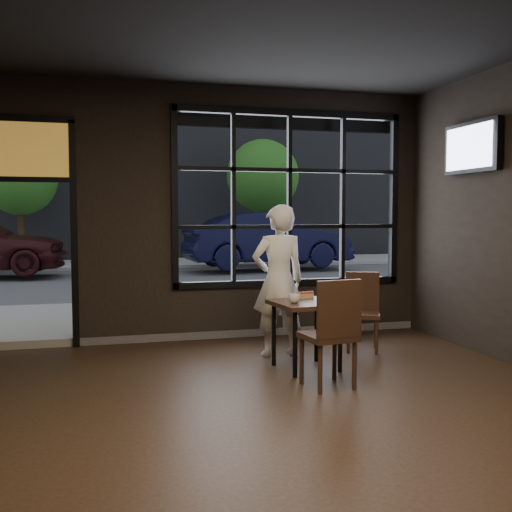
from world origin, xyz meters
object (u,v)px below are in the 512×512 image
object	(u,v)px
man	(278,281)
navy_car	(268,240)
cafe_table	(306,335)
chair_near	(328,333)

from	to	relation	value
man	navy_car	world-z (taller)	man
cafe_table	navy_car	size ratio (longest dim) A/B	0.15
cafe_table	chair_near	distance (m)	0.68
man	cafe_table	bearing A→B (deg)	95.45
chair_near	navy_car	xyz separation A→B (m)	(2.65, 11.13, 0.36)
chair_near	navy_car	bearing A→B (deg)	-111.35
cafe_table	man	distance (m)	0.82
cafe_table	navy_car	distance (m)	10.80
cafe_table	man	bearing A→B (deg)	92.04
navy_car	chair_near	bearing A→B (deg)	162.79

